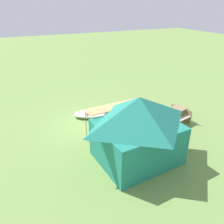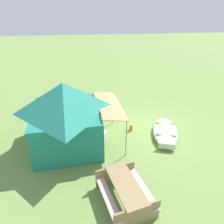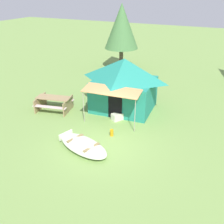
{
  "view_description": "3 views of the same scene",
  "coord_description": "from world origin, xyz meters",
  "px_view_note": "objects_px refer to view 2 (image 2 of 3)",
  "views": [
    {
      "loc": [
        3.78,
        10.69,
        6.24
      ],
      "look_at": [
        -0.74,
        1.16,
        1.13
      ],
      "focal_mm": 36.48,
      "sensor_mm": 36.0,
      "label": 1
    },
    {
      "loc": [
        -8.59,
        2.84,
        5.59
      ],
      "look_at": [
        -0.25,
        1.71,
        1.25
      ],
      "focal_mm": 32.93,
      "sensor_mm": 36.0,
      "label": 2
    },
    {
      "loc": [
        4.48,
        -8.63,
        6.34
      ],
      "look_at": [
        -0.26,
        1.3,
        0.93
      ],
      "focal_mm": 41.06,
      "sensor_mm": 36.0,
      "label": 3
    }
  ],
  "objects_px": {
    "beached_rowboat": "(165,132)",
    "canvas_cabin_tent": "(66,114)",
    "cooler_box": "(100,134)",
    "picnic_table": "(125,190)",
    "fuel_can": "(131,128)"
  },
  "relations": [
    {
      "from": "picnic_table",
      "to": "canvas_cabin_tent",
      "type": "bearing_deg",
      "value": 29.14
    },
    {
      "from": "beached_rowboat",
      "to": "cooler_box",
      "type": "relative_size",
      "value": 5.12
    },
    {
      "from": "picnic_table",
      "to": "cooler_box",
      "type": "bearing_deg",
      "value": 7.2
    },
    {
      "from": "beached_rowboat",
      "to": "picnic_table",
      "type": "distance_m",
      "value": 4.41
    },
    {
      "from": "canvas_cabin_tent",
      "to": "cooler_box",
      "type": "relative_size",
      "value": 7.29
    },
    {
      "from": "fuel_can",
      "to": "picnic_table",
      "type": "bearing_deg",
      "value": 164.92
    },
    {
      "from": "canvas_cabin_tent",
      "to": "fuel_can",
      "type": "distance_m",
      "value": 3.4
    },
    {
      "from": "beached_rowboat",
      "to": "canvas_cabin_tent",
      "type": "xyz_separation_m",
      "value": [
        -0.06,
        4.57,
        1.31
      ]
    },
    {
      "from": "beached_rowboat",
      "to": "canvas_cabin_tent",
      "type": "relative_size",
      "value": 0.7
    },
    {
      "from": "picnic_table",
      "to": "fuel_can",
      "type": "relative_size",
      "value": 6.64
    },
    {
      "from": "beached_rowboat",
      "to": "canvas_cabin_tent",
      "type": "bearing_deg",
      "value": 90.81
    },
    {
      "from": "canvas_cabin_tent",
      "to": "picnic_table",
      "type": "bearing_deg",
      "value": -150.86
    },
    {
      "from": "canvas_cabin_tent",
      "to": "cooler_box",
      "type": "xyz_separation_m",
      "value": [
        0.26,
        -1.45,
        -1.33
      ]
    },
    {
      "from": "picnic_table",
      "to": "cooler_box",
      "type": "xyz_separation_m",
      "value": [
        3.7,
        0.47,
        -0.32
      ]
    },
    {
      "from": "beached_rowboat",
      "to": "canvas_cabin_tent",
      "type": "distance_m",
      "value": 4.76
    }
  ]
}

